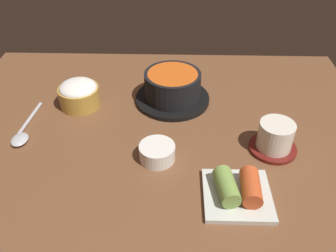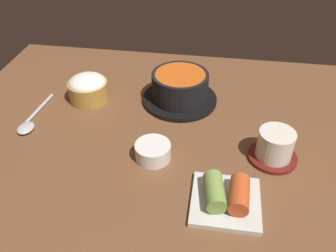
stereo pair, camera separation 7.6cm
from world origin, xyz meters
TOP-DOWN VIEW (x-y plane):
  - dining_table at (0.00, 0.00)cm, footprint 100.00×76.00cm
  - stone_pot at (2.72, 12.46)cm, footprint 18.50×18.50cm
  - rice_bowl at (-19.92, 9.78)cm, footprint 9.79×9.79cm
  - tea_cup_with_saucer at (24.09, -5.56)cm, footprint 9.90×9.90cm
  - banchan_cup_center at (0.28, -9.06)cm, footprint 7.31×7.31cm
  - kimchi_plate at (14.97, -18.87)cm, footprint 12.19×12.19cm
  - spoon at (-30.05, -2.53)cm, footprint 3.60×16.60cm

SIDE VIEW (x-z plane):
  - dining_table at x=0.00cm, z-range 0.00..2.00cm
  - spoon at x=-30.05cm, z-range 1.95..3.30cm
  - kimchi_plate at x=14.97cm, z-range 1.48..6.00cm
  - banchan_cup_center at x=0.28cm, z-range 2.13..5.51cm
  - tea_cup_with_saucer at x=24.09cm, z-range 1.84..8.55cm
  - rice_bowl at x=-19.92cm, z-range 2.06..8.68cm
  - stone_pot at x=2.72cm, z-range 1.86..9.55cm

